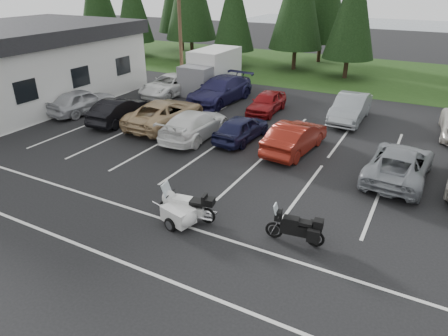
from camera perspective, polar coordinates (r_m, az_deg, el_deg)
ground at (r=16.62m, az=-0.16°, el=-1.98°), size 120.00×120.00×0.00m
grass_strip at (r=38.39m, az=17.65°, el=12.88°), size 80.00×16.00×0.01m
lake_water at (r=68.45m, az=26.80°, el=16.57°), size 70.00×50.00×0.02m
building at (r=30.68m, az=-27.89°, el=12.89°), size 10.60×15.60×4.90m
utility_pole at (r=30.36m, az=-6.33°, el=19.78°), size 1.60×0.26×9.00m
box_truck at (r=30.21m, az=-2.25°, el=13.64°), size 2.40×5.60×2.90m
stall_markings at (r=18.22m, az=2.84°, el=0.59°), size 32.00×16.00×0.01m
conifer_1 at (r=44.88m, az=-12.99°, el=22.06°), size 3.96×3.96×9.22m
conifer_3 at (r=38.64m, az=1.39°, el=21.99°), size 3.87×3.87×9.02m
conifer_5 at (r=35.32m, az=18.05°, el=21.10°), size 4.14×4.14×9.63m
car_near_0 at (r=26.63m, az=-19.58°, el=9.01°), size 2.21×4.58×1.51m
car_near_1 at (r=24.24m, az=-14.77°, el=7.99°), size 1.85×4.39×1.41m
car_near_2 at (r=22.99m, az=-8.35°, el=7.76°), size 2.60×5.50×1.52m
car_near_3 at (r=21.13m, az=-4.21°, el=6.24°), size 2.16×5.02×1.44m
car_near_4 at (r=20.71m, az=2.50°, el=5.73°), size 1.78×3.98×1.33m
car_near_5 at (r=19.57m, az=10.14°, el=4.37°), size 1.98×4.63×1.48m
car_near_6 at (r=18.13m, az=23.77°, el=0.57°), size 2.56×5.10×1.38m
car_far_0 at (r=29.51m, az=-7.75°, el=11.67°), size 2.72×5.27×1.42m
car_far_1 at (r=27.36m, az=-0.54°, el=11.08°), size 2.78×5.94×1.68m
car_far_2 at (r=25.32m, az=6.13°, el=9.33°), size 1.69×3.95×1.33m
car_far_3 at (r=24.77m, az=17.61°, el=8.17°), size 1.66×4.70×1.55m
touring_motorcycle at (r=13.90m, az=-5.42°, el=-4.97°), size 2.45×1.10×1.31m
cargo_trailer at (r=13.74m, az=-6.52°, el=-6.88°), size 1.71×1.21×0.71m
adventure_motorcycle at (r=12.89m, az=10.13°, el=-8.03°), size 2.18×0.99×1.28m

